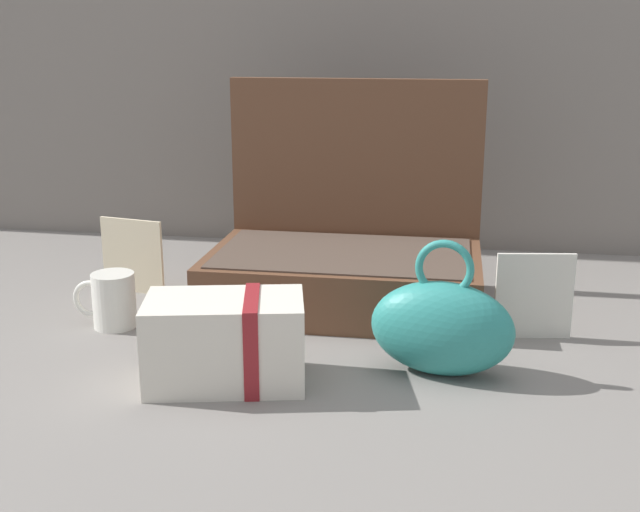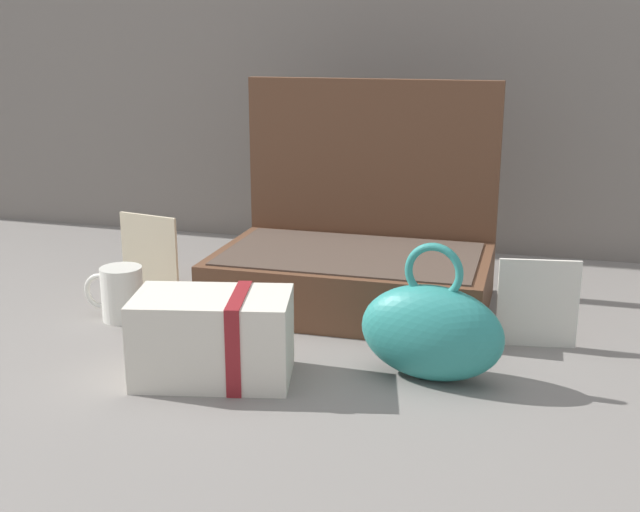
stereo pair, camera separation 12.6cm
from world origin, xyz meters
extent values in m
plane|color=slate|center=(0.00, 0.00, 0.00)|extent=(6.00, 6.00, 0.00)
cube|color=brown|center=(0.04, 0.11, 0.05)|extent=(0.47, 0.29, 0.10)
cube|color=#4C3D33|center=(0.04, 0.11, 0.10)|extent=(0.44, 0.26, 0.00)
cube|color=brown|center=(0.04, 0.27, 0.19)|extent=(0.47, 0.02, 0.39)
ellipsoid|color=teal|center=(0.21, -0.15, 0.07)|extent=(0.21, 0.12, 0.14)
torus|color=teal|center=(0.21, -0.15, 0.16)|extent=(0.08, 0.02, 0.08)
cube|color=silver|center=(-0.08, -0.22, 0.06)|extent=(0.24, 0.17, 0.12)
cube|color=maroon|center=(-0.04, -0.22, 0.06)|extent=(0.05, 0.13, 0.13)
cylinder|color=silver|center=(-0.32, -0.04, 0.05)|extent=(0.07, 0.07, 0.09)
torus|color=silver|center=(-0.36, -0.04, 0.05)|extent=(0.06, 0.01, 0.06)
cube|color=silver|center=(0.36, 0.02, 0.07)|extent=(0.12, 0.02, 0.14)
cube|color=beige|center=(-0.36, 0.14, 0.07)|extent=(0.13, 0.03, 0.14)
camera|label=1|loc=(0.22, -1.21, 0.47)|focal=44.86mm
camera|label=2|loc=(0.34, -1.19, 0.47)|focal=44.86mm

